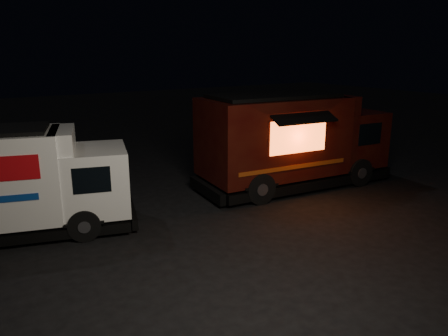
% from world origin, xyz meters
% --- Properties ---
extents(ground, '(80.00, 80.00, 0.00)m').
position_xyz_m(ground, '(0.00, 0.00, 0.00)').
color(ground, black).
rests_on(ground, ground).
extents(white_truck, '(6.61, 3.82, 2.84)m').
position_xyz_m(white_truck, '(-5.43, 3.23, 1.42)').
color(white_truck, white).
rests_on(white_truck, ground).
extents(red_truck, '(7.30, 3.30, 3.29)m').
position_xyz_m(red_truck, '(3.69, 2.53, 1.65)').
color(red_truck, '#38110A').
rests_on(red_truck, ground).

